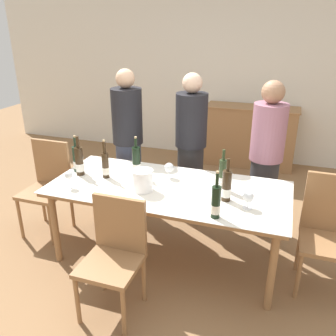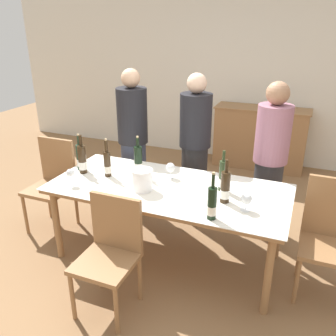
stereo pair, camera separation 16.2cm
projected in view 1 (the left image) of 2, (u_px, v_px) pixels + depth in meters
The scene contains 21 objects.
ground_plane at pixel (168, 256), 3.40m from camera, with size 12.00×12.00×0.00m, color olive.
back_wall at pixel (230, 69), 5.42m from camera, with size 8.00×0.10×2.80m.
sideboard_cabinet at pixel (250, 136), 5.41m from camera, with size 1.36×0.46×0.91m.
dining_table at pixel (168, 193), 3.14m from camera, with size 2.09×0.95×0.73m.
ice_bucket at pixel (143, 180), 3.02m from camera, with size 0.18×0.18×0.19m.
wine_bottle_0 at pixel (216, 203), 2.59m from camera, with size 0.07×0.07×0.37m.
wine_bottle_1 at pixel (136, 162), 3.31m from camera, with size 0.08×0.08×0.38m.
wine_bottle_2 at pixel (77, 159), 3.40m from camera, with size 0.07×0.07×0.36m.
wine_bottle_3 at pixel (227, 186), 2.84m from camera, with size 0.08×0.08×0.36m.
wine_bottle_4 at pixel (79, 162), 3.32m from camera, with size 0.08×0.08×0.38m.
wine_bottle_5 at pixel (105, 165), 3.26m from camera, with size 0.07×0.07×0.37m.
wine_bottle_6 at pixel (222, 175), 3.03m from camera, with size 0.07×0.07×0.36m.
wine_glass_0 at pixel (69, 176), 3.07m from camera, with size 0.07×0.07×0.15m.
wine_glass_1 at pixel (169, 168), 3.27m from camera, with size 0.09×0.09×0.14m.
wine_glass_2 at pixel (248, 197), 2.73m from camera, with size 0.09×0.09×0.14m.
chair_near_front at pixel (115, 249), 2.64m from camera, with size 0.42×0.42×0.89m.
chair_left_end at pixel (48, 181), 3.66m from camera, with size 0.42×0.42×0.96m.
chair_right_end at pixel (328, 227), 2.87m from camera, with size 0.42×0.42×0.96m.
person_host at pixel (128, 144), 3.93m from camera, with size 0.33×0.33×1.63m.
person_guest_left at pixel (191, 150), 3.79m from camera, with size 0.33×0.33×1.61m.
person_guest_right at pixel (266, 160), 3.55m from camera, with size 0.33×0.33×1.58m.
Camera 1 is at (0.91, -2.66, 2.08)m, focal length 38.00 mm.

